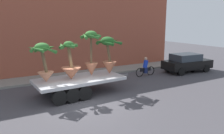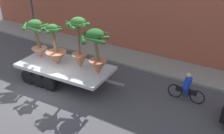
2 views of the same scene
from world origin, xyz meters
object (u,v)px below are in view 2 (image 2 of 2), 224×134
object	(u,v)px
potted_palm_rear	(56,50)
potted_palm_extra	(96,52)
potted_palm_front	(79,44)
cyclist	(187,88)
flatbed_trailer	(62,68)
potted_palm_middle	(37,38)

from	to	relation	value
potted_palm_rear	potted_palm_extra	xyz separation A→B (m)	(2.56, 0.13, 0.46)
potted_palm_front	cyclist	bearing A→B (deg)	14.99
potted_palm_front	potted_palm_extra	xyz separation A→B (m)	(1.14, -0.11, -0.11)
flatbed_trailer	potted_palm_rear	xyz separation A→B (m)	(-0.29, -0.02, 1.01)
potted_palm_front	potted_palm_extra	world-z (taller)	potted_palm_front
potted_palm_middle	potted_palm_extra	xyz separation A→B (m)	(4.00, 0.01, 0.08)
potted_palm_extra	cyclist	xyz separation A→B (m)	(4.18, 1.53, -1.55)
potted_palm_rear	potted_palm_middle	size ratio (longest dim) A/B	1.01
potted_palm_front	potted_palm_extra	distance (m)	1.15
flatbed_trailer	potted_palm_middle	world-z (taller)	potted_palm_middle
flatbed_trailer	potted_palm_rear	size ratio (longest dim) A/B	2.81
potted_palm_rear	potted_palm_extra	world-z (taller)	potted_palm_extra
potted_palm_middle	potted_palm_front	distance (m)	2.87
potted_palm_rear	potted_palm_extra	distance (m)	2.60
potted_palm_middle	potted_palm_rear	bearing A→B (deg)	-4.93
cyclist	flatbed_trailer	bearing A→B (deg)	-165.64
potted_palm_front	potted_palm_middle	bearing A→B (deg)	-177.61
flatbed_trailer	cyclist	world-z (taller)	cyclist
potted_palm_extra	cyclist	size ratio (longest dim) A/B	1.29
potted_palm_middle	potted_palm_extra	bearing A→B (deg)	0.14
potted_palm_front	cyclist	size ratio (longest dim) A/B	1.49
potted_palm_extra	potted_palm_middle	bearing A→B (deg)	-179.86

